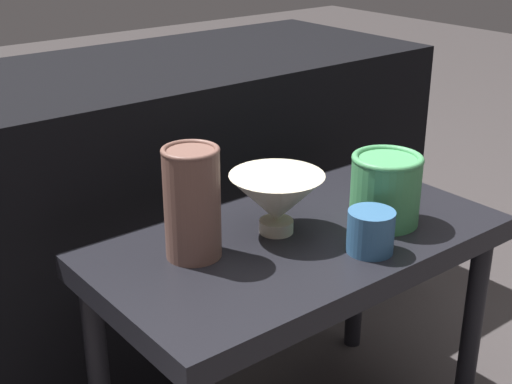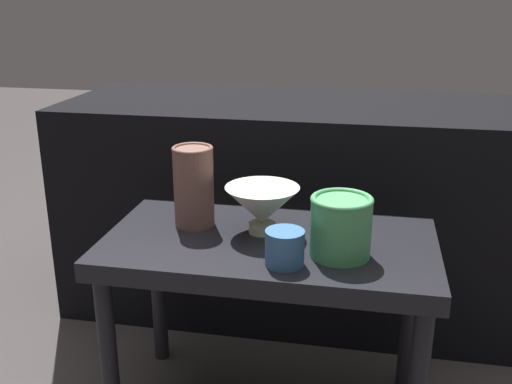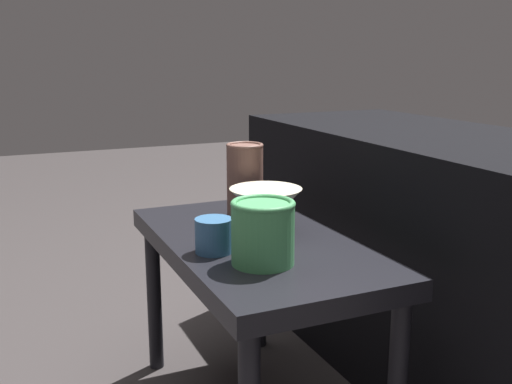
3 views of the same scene
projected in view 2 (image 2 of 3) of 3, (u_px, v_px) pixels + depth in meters
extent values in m
cube|color=black|center=(269.00, 248.00, 1.23)|extent=(0.68, 0.36, 0.04)
cylinder|color=black|center=(109.00, 359.00, 1.21)|extent=(0.04, 0.04, 0.38)
cylinder|color=black|center=(158.00, 291.00, 1.48)|extent=(0.04, 0.04, 0.38)
cylinder|color=black|center=(409.00, 315.00, 1.38)|extent=(0.04, 0.04, 0.38)
cube|color=black|center=(299.00, 206.00, 1.74)|extent=(1.31, 0.50, 0.60)
cylinder|color=beige|center=(262.00, 228.00, 1.25)|extent=(0.06, 0.06, 0.02)
cone|color=beige|center=(262.00, 205.00, 1.23)|extent=(0.15, 0.15, 0.08)
cylinder|color=brown|center=(194.00, 187.00, 1.27)|extent=(0.09, 0.09, 0.17)
torus|color=brown|center=(192.00, 149.00, 1.24)|extent=(0.09, 0.09, 0.01)
cylinder|color=#47995B|center=(341.00, 228.00, 1.13)|extent=(0.12, 0.12, 0.11)
torus|color=#47995B|center=(342.00, 200.00, 1.11)|extent=(0.12, 0.12, 0.01)
cylinder|color=#33608E|center=(285.00, 248.00, 1.10)|extent=(0.07, 0.07, 0.07)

